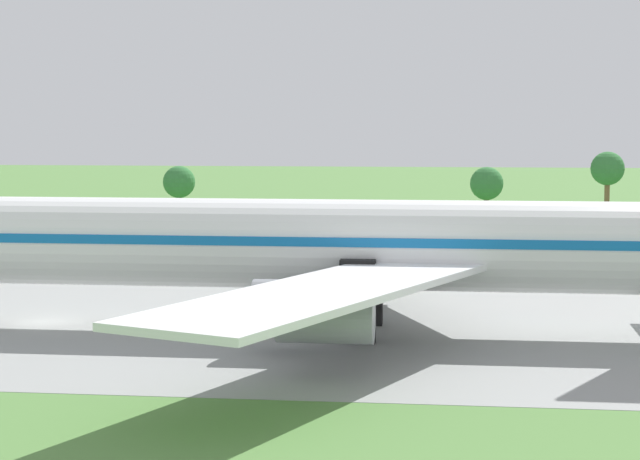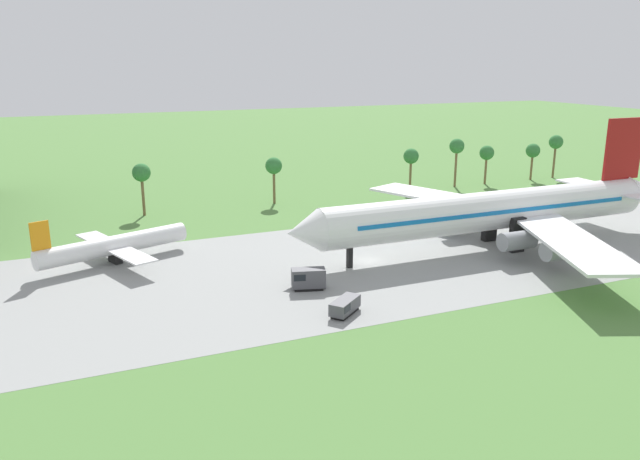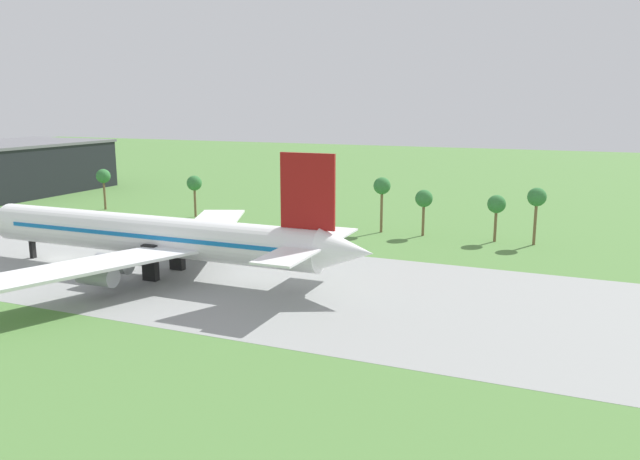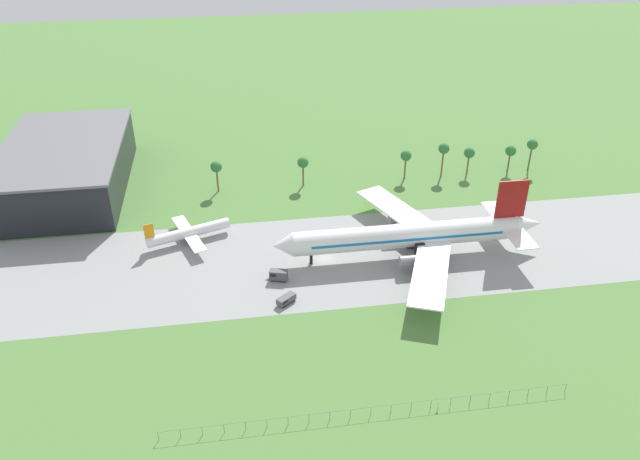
% 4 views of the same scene
% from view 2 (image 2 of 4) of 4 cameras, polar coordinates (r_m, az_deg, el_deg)
% --- Properties ---
extents(ground_plane, '(600.00, 600.00, 0.00)m').
position_cam_2_polar(ground_plane, '(97.10, 4.43, -2.81)').
color(ground_plane, '#517F3D').
extents(taxiway_strip, '(320.00, 44.00, 0.02)m').
position_cam_2_polar(taxiway_strip, '(97.10, 4.43, -2.80)').
color(taxiway_strip, gray).
rests_on(taxiway_strip, ground_plane).
extents(jet_airliner, '(73.26, 62.32, 20.34)m').
position_cam_2_polar(jet_airliner, '(106.38, 16.01, 1.75)').
color(jet_airliner, white).
rests_on(jet_airliner, ground_plane).
extents(regional_aircraft, '(23.16, 21.14, 8.37)m').
position_cam_2_polar(regional_aircraft, '(100.13, -18.37, -1.36)').
color(regional_aircraft, white).
rests_on(regional_aircraft, ground_plane).
extents(baggage_tug, '(4.92, 3.16, 2.94)m').
position_cam_2_polar(baggage_tug, '(84.44, -1.15, -4.46)').
color(baggage_tug, black).
rests_on(baggage_tug, ground_plane).
extents(catering_van, '(5.12, 4.65, 1.95)m').
position_cam_2_polar(catering_van, '(76.56, 2.23, -7.00)').
color(catering_van, black).
rests_on(catering_van, ground_plane).
extents(palm_tree_row, '(108.81, 3.60, 11.78)m').
position_cam_2_polar(palm_tree_row, '(149.99, 9.22, 6.77)').
color(palm_tree_row, brown).
rests_on(palm_tree_row, ground_plane).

